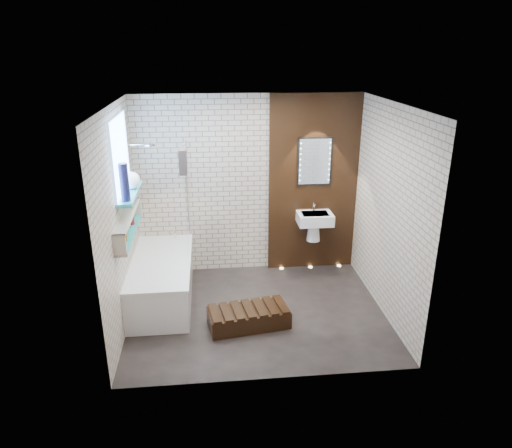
{
  "coord_description": "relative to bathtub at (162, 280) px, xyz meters",
  "views": [
    {
      "loc": [
        -0.55,
        -5.24,
        3.22
      ],
      "look_at": [
        0.0,
        0.15,
        1.15
      ],
      "focal_mm": 33.2,
      "sensor_mm": 36.0,
      "label": 1
    }
  ],
  "objects": [
    {
      "name": "floor_uplights",
      "position": [
        2.17,
        0.75,
        -0.29
      ],
      "size": [
        0.96,
        0.06,
        0.01
      ],
      "color": "#FFD899",
      "rests_on": "ground"
    },
    {
      "name": "niche_bottles",
      "position": [
        -0.31,
        -0.18,
        0.87
      ],
      "size": [
        0.06,
        0.6,
        0.14
      ],
      "color": "#935A16",
      "rests_on": "display_niche"
    },
    {
      "name": "walnut_step",
      "position": [
        1.09,
        -0.75,
        -0.18
      ],
      "size": [
        1.02,
        0.58,
        0.21
      ],
      "primitive_type": "cube",
      "rotation": [
        0.0,
        0.0,
        0.16
      ],
      "color": "black",
      "rests_on": "ground"
    },
    {
      "name": "walnut_panel",
      "position": [
        2.17,
        0.82,
        1.01
      ],
      "size": [
        1.3,
        0.06,
        2.6
      ],
      "primitive_type": "cube",
      "color": "black",
      "rests_on": "ground"
    },
    {
      "name": "bath_screen",
      "position": [
        0.35,
        0.44,
        0.99
      ],
      "size": [
        0.01,
        0.78,
        1.4
      ],
      "primitive_type": "cube",
      "color": "white",
      "rests_on": "bathtub"
    },
    {
      "name": "washbasin",
      "position": [
        2.17,
        0.62,
        0.5
      ],
      "size": [
        0.5,
        0.36,
        0.58
      ],
      "color": "white",
      "rests_on": "walnut_panel"
    },
    {
      "name": "led_mirror",
      "position": [
        2.17,
        0.78,
        1.36
      ],
      "size": [
        0.5,
        0.02,
        0.7
      ],
      "color": "black",
      "rests_on": "walnut_panel"
    },
    {
      "name": "clerestory_window",
      "position": [
        -0.34,
        -0.1,
        1.61
      ],
      "size": [
        0.18,
        1.0,
        0.94
      ],
      "color": "#7FADE0",
      "rests_on": "room_shell"
    },
    {
      "name": "display_niche",
      "position": [
        -0.31,
        -0.3,
        0.91
      ],
      "size": [
        0.14,
        1.3,
        0.26
      ],
      "color": "teal",
      "rests_on": "room_shell"
    },
    {
      "name": "towel",
      "position": [
        0.35,
        0.15,
        1.56
      ],
      "size": [
        0.09,
        0.24,
        0.31
      ],
      "primitive_type": "cube",
      "color": "black",
      "rests_on": "bath_screen"
    },
    {
      "name": "bathtub",
      "position": [
        0.0,
        0.0,
        0.0
      ],
      "size": [
        0.79,
        1.74,
        0.7
      ],
      "color": "white",
      "rests_on": "ground"
    },
    {
      "name": "sill_vases",
      "position": [
        -0.28,
        -0.13,
        1.4
      ],
      "size": [
        0.21,
        0.63,
        0.43
      ],
      "color": "#16173D",
      "rests_on": "clerestory_window"
    },
    {
      "name": "ground",
      "position": [
        1.22,
        -0.45,
        -0.29
      ],
      "size": [
        3.2,
        3.2,
        0.0
      ],
      "primitive_type": "plane",
      "color": "black",
      "rests_on": "ground"
    },
    {
      "name": "shower_head",
      "position": [
        -0.08,
        0.5,
        1.71
      ],
      "size": [
        0.18,
        0.18,
        0.02
      ],
      "primitive_type": "cylinder",
      "color": "silver",
      "rests_on": "room_shell"
    },
    {
      "name": "room_shell",
      "position": [
        1.22,
        -0.45,
        1.01
      ],
      "size": [
        3.24,
        3.2,
        2.6
      ],
      "color": "#C0AA99",
      "rests_on": "ground"
    }
  ]
}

